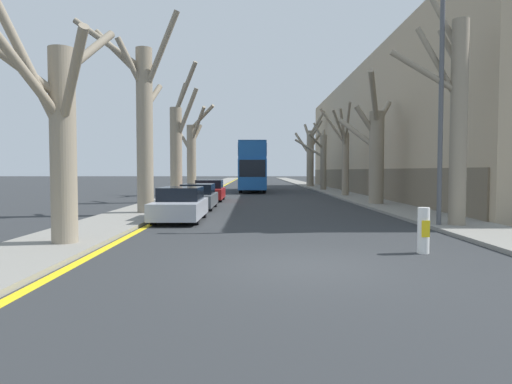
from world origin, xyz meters
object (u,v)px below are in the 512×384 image
Objects in this scene: traffic_bollard at (423,230)px; street_tree_right_2 at (344,156)px; street_tree_right_0 at (456,114)px; double_decker_bus at (252,164)px; street_tree_right_4 at (310,154)px; street_tree_left_0 at (58,127)px; street_tree_left_1 at (143,118)px; parked_car_0 at (180,205)px; parked_car_1 at (198,197)px; lamp_post at (439,84)px; street_tree_left_2 at (177,146)px; street_tree_left_3 at (192,153)px; parked_car_2 at (209,191)px; street_tree_right_3 at (322,159)px; street_tree_right_1 at (375,150)px.

street_tree_right_2 is at bearing 83.22° from traffic_bollard.
street_tree_right_0 is 0.70× the size of double_decker_bus.
street_tree_right_0 is at bearing -89.88° from street_tree_right_4.
street_tree_right_4 is 0.78× the size of double_decker_bus.
traffic_bollard is (9.06, -0.82, -2.54)m from street_tree_left_0.
street_tree_left_1 is 2.06× the size of parked_car_0.
lamp_post is at bearing -41.14° from parked_car_1.
street_tree_left_1 is at bearing -101.68° from double_decker_bus.
street_tree_left_1 reaches higher than parked_car_0.
street_tree_left_2 is 8.03m from street_tree_left_3.
street_tree_left_3 is 21.57m from street_tree_right_4.
street_tree_right_3 is at bearing 57.39° from parked_car_2.
street_tree_left_1 is 1.24× the size of street_tree_left_3.
street_tree_right_2 reaches higher than street_tree_left_0.
street_tree_right_4 is 8.20× the size of traffic_bollard.
street_tree_right_0 is at bearing 4.48° from lamp_post.
double_decker_bus is 14.28m from parked_car_2.
parked_car_0 is 1.02× the size of parked_car_2.
lamp_post is at bearing -91.77° from street_tree_right_2.
traffic_bollard is at bearing -82.82° from double_decker_bus.
parked_car_1 is at bearing -81.12° from street_tree_left_3.
street_tree_left_1 is at bearing 157.12° from lamp_post.
street_tree_left_3 reaches higher than street_tree_right_3.
street_tree_left_1 is at bearing 130.13° from parked_car_0.
parked_car_2 is 3.79× the size of traffic_bollard.
parked_car_2 is (-9.69, -15.15, -2.49)m from street_tree_right_3.
street_tree_left_2 reaches higher than street_tree_right_3.
street_tree_right_0 is 7.39× the size of traffic_bollard.
street_tree_left_3 is (0.03, 16.05, -0.96)m from street_tree_left_1.
street_tree_left_0 is 0.89× the size of street_tree_left_3.
street_tree_left_1 is 2.10× the size of parked_car_2.
street_tree_left_0 is at bearing 174.86° from traffic_bollard.
street_tree_right_2 is at bearing -9.13° from street_tree_left_3.
street_tree_right_0 is 1.19m from lamp_post.
street_tree_right_2 is (11.77, -1.89, -0.22)m from street_tree_left_3.
street_tree_right_4 reaches higher than street_tree_right_0.
street_tree_right_1 is (11.84, 5.58, -1.14)m from street_tree_left_1.
street_tree_left_2 is 1.19× the size of street_tree_left_3.
street_tree_right_4 is at bearing 72.47° from parked_car_1.
street_tree_right_1 is at bearing 90.04° from street_tree_right_0.
street_tree_right_0 is 1.21× the size of street_tree_right_3.
street_tree_right_4 is at bearing 57.02° from street_tree_left_3.
street_tree_right_0 is at bearing -39.11° from parked_car_1.
street_tree_left_2 is at bearing 116.63° from traffic_bollard.
street_tree_right_3 is at bearing 90.47° from street_tree_right_2.
street_tree_left_3 is 1.05× the size of street_tree_right_3.
street_tree_right_3 is at bearing 70.33° from parked_car_0.
double_decker_bus is at bearing 78.32° from street_tree_left_1.
street_tree_right_4 is 43.86m from traffic_bollard.
street_tree_right_2 is at bearing 90.12° from street_tree_right_0.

